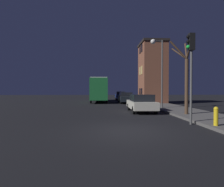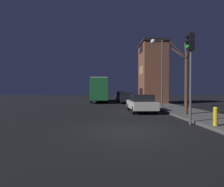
% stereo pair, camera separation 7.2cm
% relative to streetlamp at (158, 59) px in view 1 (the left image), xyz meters
% --- Properties ---
extents(ground_plane, '(120.00, 120.00, 0.00)m').
position_rel_streetlamp_xyz_m(ground_plane, '(-4.18, -8.71, -4.88)').
color(ground_plane, black).
extents(brick_building, '(3.40, 4.21, 8.29)m').
position_rel_streetlamp_xyz_m(brick_building, '(1.51, 7.29, -0.56)').
color(brick_building, brown).
rests_on(brick_building, sidewalk).
extents(streetlamp, '(1.21, 0.47, 6.60)m').
position_rel_streetlamp_xyz_m(streetlamp, '(0.00, 0.00, 0.00)').
color(streetlamp, '#4C4C4C').
rests_on(streetlamp, sidewalk).
extents(traffic_light, '(0.43, 0.24, 4.87)m').
position_rel_streetlamp_xyz_m(traffic_light, '(-0.61, -7.52, -1.41)').
color(traffic_light, '#4C4C4C').
rests_on(traffic_light, ground).
extents(bare_tree, '(1.58, 1.85, 5.21)m').
position_rel_streetlamp_xyz_m(bare_tree, '(0.54, -4.54, -2.08)').
color(bare_tree, '#473323').
rests_on(bare_tree, sidewalk).
extents(bus, '(2.43, 9.30, 3.61)m').
position_rel_streetlamp_xyz_m(bus, '(-5.89, 10.91, -2.73)').
color(bus, '#1E6B33').
rests_on(bus, ground).
extents(car_near_lane, '(1.90, 4.10, 1.49)m').
position_rel_streetlamp_xyz_m(car_near_lane, '(-2.08, -2.08, -4.10)').
color(car_near_lane, beige).
rests_on(car_near_lane, ground).
extents(car_mid_lane, '(1.80, 4.57, 1.54)m').
position_rel_streetlamp_xyz_m(car_mid_lane, '(-2.11, 8.15, -4.08)').
color(car_mid_lane, black).
rests_on(car_mid_lane, ground).
extents(car_far_lane, '(1.74, 4.24, 1.58)m').
position_rel_streetlamp_xyz_m(car_far_lane, '(-2.01, 16.36, -4.07)').
color(car_far_lane, navy).
rests_on(car_far_lane, ground).
extents(fire_hydrant, '(0.21, 0.21, 0.91)m').
position_rel_streetlamp_xyz_m(fire_hydrant, '(0.08, -8.60, -4.25)').
color(fire_hydrant, gold).
rests_on(fire_hydrant, sidewalk).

